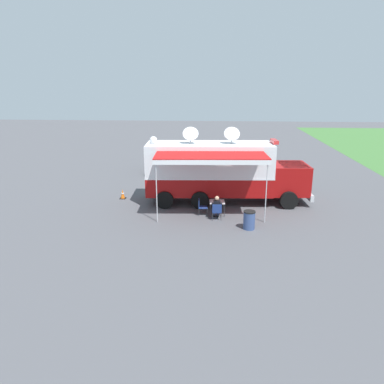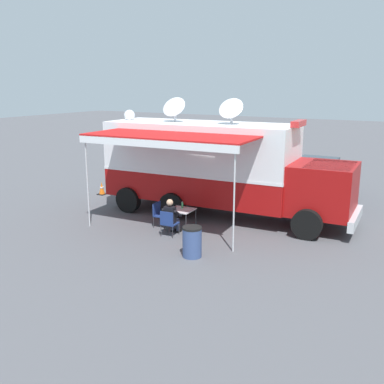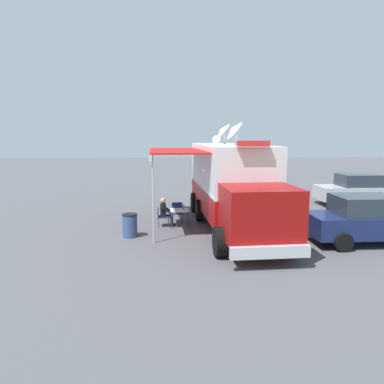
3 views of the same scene
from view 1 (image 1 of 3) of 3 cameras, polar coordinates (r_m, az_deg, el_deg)
ground_plane at (r=21.83m, az=2.62°, el=-1.51°), size 100.00×100.00×0.00m
lot_stripe at (r=24.97m, az=5.66°, el=0.75°), size 0.42×4.80×0.01m
command_truck at (r=21.32m, az=4.70°, el=3.44°), size 5.33×9.62×4.53m
folding_table at (r=19.52m, az=3.95°, el=-1.66°), size 0.85×0.85×0.73m
water_bottle at (r=19.64m, az=3.76°, el=-1.05°), size 0.07×0.07×0.22m
folding_chair_at_table at (r=18.81m, az=3.91°, el=-2.88°), size 0.51×0.51×0.87m
folding_chair_beside_table at (r=19.50m, az=1.44°, el=-2.13°), size 0.51×0.51×0.87m
seated_responder at (r=18.95m, az=3.88°, el=-2.29°), size 0.68×0.58×1.25m
trash_bin at (r=17.83m, az=8.93°, el=-4.35°), size 0.57×0.57×0.91m
traffic_cone at (r=22.72m, az=-10.79°, el=-0.33°), size 0.36×0.36×0.58m
car_behind_truck at (r=29.51m, az=-4.53°, el=4.98°), size 4.20×2.02×1.76m
car_far_corner at (r=26.11m, az=10.17°, el=3.25°), size 4.24×2.09×1.76m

